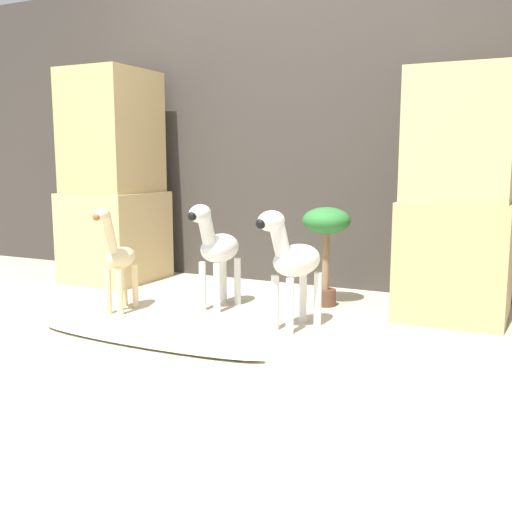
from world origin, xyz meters
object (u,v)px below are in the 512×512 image
surfboard (144,340)px  potted_palm_front (326,231)px  zebra_left (216,247)px  zebra_right (292,259)px  giraffe_figurine (118,257)px

surfboard → potted_palm_front: bearing=64.6°
zebra_left → surfboard: bearing=-88.1°
zebra_right → potted_palm_front: size_ratio=1.05×
giraffe_figurine → potted_palm_front: 1.24m
giraffe_figurine → surfboard: bearing=-41.7°
zebra_right → potted_palm_front: zebra_right is taller
zebra_right → zebra_left: bearing=159.6°
zebra_right → giraffe_figurine: zebra_right is taller
zebra_left → giraffe_figurine: (-0.48, -0.31, -0.05)m
potted_palm_front → surfboard: (-0.53, -1.12, -0.44)m
zebra_right → potted_palm_front: (-0.01, 0.57, 0.08)m
potted_palm_front → zebra_left: bearing=-147.1°
zebra_left → surfboard: (0.03, -0.76, -0.35)m
zebra_right → surfboard: size_ratio=0.49×
giraffe_figurine → surfboard: (0.50, -0.45, -0.30)m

